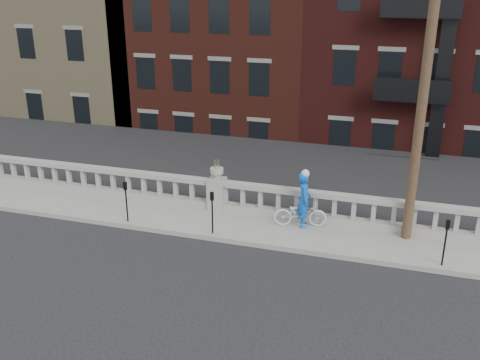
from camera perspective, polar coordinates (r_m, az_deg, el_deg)
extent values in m
plane|color=black|center=(15.13, -7.45, -9.38)|extent=(120.00, 120.00, 0.00)
cube|color=gray|center=(17.54, -3.46, -4.48)|extent=(32.00, 2.20, 0.15)
cube|color=gray|center=(18.26, -2.43, -2.70)|extent=(28.00, 0.34, 0.25)
cube|color=gray|center=(17.95, -2.47, -0.28)|extent=(28.00, 0.34, 0.16)
cube|color=gray|center=(18.10, -2.45, -1.46)|extent=(0.55, 0.55, 1.10)
cylinder|color=gray|center=(17.86, -2.49, 0.46)|extent=(0.24, 0.24, 0.20)
cylinder|color=gray|center=(17.80, -2.50, 1.01)|extent=(0.44, 0.44, 0.18)
cube|color=#605E59|center=(19.79, -1.97, -9.49)|extent=(36.00, 0.50, 5.15)
cube|color=black|center=(40.27, 8.13, 2.12)|extent=(80.00, 44.00, 0.50)
cube|color=#595651|center=(24.10, -3.26, -5.17)|extent=(16.00, 7.00, 4.00)
cube|color=#968761|center=(39.91, -18.29, 16.22)|extent=(18.00, 16.00, 20.00)
cube|color=#451A13|center=(33.65, 0.18, 11.37)|extent=(10.00, 14.00, 14.00)
cube|color=#3A1110|center=(32.12, 17.87, 11.29)|extent=(10.00, 14.00, 15.50)
cylinder|color=#422D1E|center=(15.60, 19.23, 10.80)|extent=(0.28, 0.28, 10.00)
cylinder|color=black|center=(17.54, -11.99, -2.68)|extent=(0.05, 0.05, 1.10)
cube|color=black|center=(17.28, -12.15, -0.61)|extent=(0.10, 0.08, 0.26)
cube|color=black|center=(17.23, -12.24, -0.54)|extent=(0.06, 0.01, 0.08)
cylinder|color=black|center=(16.40, -2.97, -3.94)|extent=(0.05, 0.05, 1.10)
cube|color=black|center=(16.12, -3.01, -1.75)|extent=(0.10, 0.08, 0.26)
cube|color=black|center=(16.07, -3.07, -1.68)|extent=(0.06, 0.01, 0.08)
cylinder|color=black|center=(15.63, 20.96, -6.73)|extent=(0.05, 0.05, 1.10)
cube|color=black|center=(15.34, 21.29, -4.47)|extent=(0.10, 0.08, 0.26)
cube|color=black|center=(15.29, 21.31, -4.40)|extent=(0.06, 0.01, 0.08)
imported|color=silver|center=(17.01, 6.45, -3.52)|extent=(1.76, 0.95, 0.88)
imported|color=blue|center=(16.84, 6.86, -2.10)|extent=(0.56, 0.73, 1.79)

